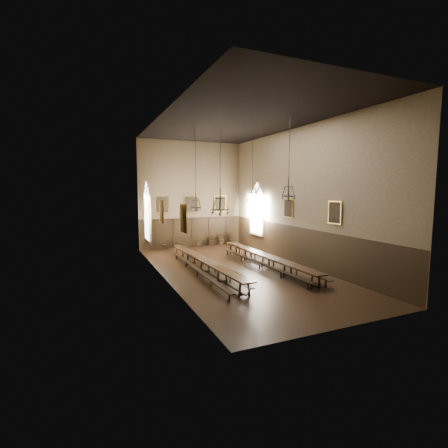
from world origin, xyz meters
TOP-DOWN VIEW (x-y plane):
  - floor at (0.00, 0.00)m, footprint 9.00×18.00m
  - ceiling at (0.00, 0.00)m, footprint 9.00×18.00m
  - wall_back at (0.00, 9.01)m, footprint 9.00×0.02m
  - wall_front at (0.00, -9.01)m, footprint 9.00×0.02m
  - wall_left at (-4.51, 0.00)m, footprint 0.02×18.00m
  - wall_right at (4.51, 0.00)m, footprint 0.02×18.00m
  - wainscot_panelling at (0.00, 0.00)m, footprint 9.00×18.00m
  - table_left at (-2.01, 0.25)m, footprint 1.22×10.70m
  - table_right at (2.02, -0.05)m, footprint 0.84×10.69m
  - bench_left_outer at (-2.65, -0.22)m, footprint 0.37×9.96m
  - bench_left_inner at (-1.42, 0.05)m, footprint 0.41×9.67m
  - bench_right_inner at (1.45, -0.24)m, footprint 0.63×10.10m
  - bench_right_outer at (2.56, -0.14)m, footprint 0.51×10.45m
  - chair_1 at (-2.52, 8.51)m, footprint 0.48×0.48m
  - chair_2 at (-1.57, 8.57)m, footprint 0.43×0.43m
  - chair_4 at (0.45, 8.49)m, footprint 0.47×0.47m
  - chair_5 at (1.61, 8.57)m, footprint 0.54×0.54m
  - chair_6 at (2.56, 8.58)m, footprint 0.51×0.51m
  - chair_7 at (3.61, 8.51)m, footprint 0.46×0.46m
  - chandelier_back_left at (-1.87, 2.24)m, footprint 0.76×0.76m
  - chandelier_back_right at (2.28, 2.32)m, footprint 0.83×0.83m
  - chandelier_front_left at (-2.00, -2.14)m, footprint 0.93×0.93m
  - chandelier_front_right at (2.29, -2.01)m, footprint 0.83×0.83m
  - portrait_back_0 at (-2.60, 8.88)m, footprint 1.10×0.12m
  - portrait_back_1 at (0.00, 8.88)m, footprint 1.10×0.12m
  - portrait_back_2 at (2.60, 8.88)m, footprint 1.10×0.12m
  - portrait_left_0 at (-4.38, 1.00)m, footprint 0.12×1.00m
  - portrait_left_1 at (-4.38, -3.50)m, footprint 0.12×1.00m
  - portrait_right_0 at (4.38, 1.00)m, footprint 0.12×1.00m
  - portrait_right_1 at (4.38, -3.50)m, footprint 0.12×1.00m
  - window_right at (4.43, 5.50)m, footprint 0.20×2.20m
  - window_left at (-4.43, 5.50)m, footprint 0.20×2.20m

SIDE VIEW (x-z plane):
  - floor at x=0.00m, z-range -0.02..0.00m
  - chair_1 at x=-2.52m, z-range -0.18..0.72m
  - bench_left_inner at x=-1.42m, z-range 0.06..0.49m
  - bench_left_outer at x=-2.65m, z-range 0.06..0.51m
  - bench_right_inner at x=1.45m, z-range 0.06..0.52m
  - chair_5 at x=1.61m, z-range -0.19..0.78m
  - chair_2 at x=-1.57m, z-range -0.19..0.78m
  - chair_4 at x=0.45m, z-range -0.19..0.78m
  - bench_right_outer at x=2.56m, z-range 0.06..0.53m
  - chair_7 at x=3.61m, z-range -0.20..0.80m
  - chair_6 at x=2.56m, z-range -0.20..0.80m
  - table_left at x=-2.01m, z-range 0.00..0.83m
  - table_right at x=2.02m, z-range 0.00..0.83m
  - wainscot_panelling at x=0.00m, z-range 0.00..2.50m
  - window_right at x=4.43m, z-range 1.10..5.70m
  - window_left at x=-4.43m, z-range 1.10..5.70m
  - portrait_back_0 at x=-2.60m, z-range 3.00..4.40m
  - portrait_back_1 at x=0.00m, z-range 3.00..4.40m
  - portrait_back_2 at x=2.60m, z-range 3.00..4.40m
  - portrait_left_0 at x=-4.38m, z-range 3.05..4.35m
  - portrait_left_1 at x=-4.38m, z-range 3.05..4.35m
  - portrait_right_0 at x=4.38m, z-range 3.05..4.35m
  - portrait_right_1 at x=4.38m, z-range 3.05..4.35m
  - chandelier_back_left at x=-1.87m, z-range 1.57..6.89m
  - chandelier_front_left at x=-2.00m, z-range 1.64..6.87m
  - wall_back at x=0.00m, z-range 0.00..9.00m
  - wall_front at x=0.00m, z-range 0.00..9.00m
  - wall_left at x=-4.51m, z-range 0.00..9.00m
  - wall_right at x=4.51m, z-range 0.00..9.00m
  - chandelier_back_right at x=2.28m, z-range 2.11..7.02m
  - chandelier_front_right at x=2.29m, z-range 2.64..7.18m
  - ceiling at x=0.00m, z-range 9.00..9.02m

